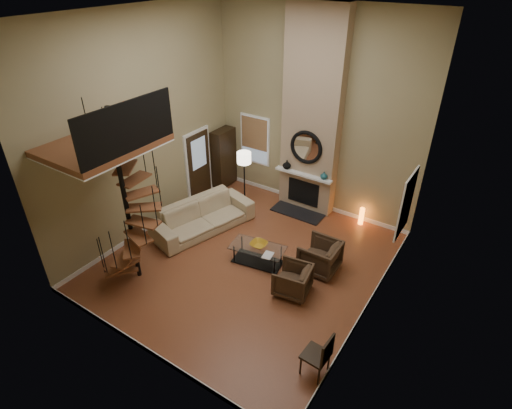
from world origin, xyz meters
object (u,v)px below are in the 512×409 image
Objects in this scene: side_chair at (320,354)px; accent_lamp at (361,216)px; sofa at (203,216)px; coffee_table at (258,253)px; hutch at (224,158)px; armchair_near at (323,258)px; floor_lamp at (244,162)px; armchair_far at (296,281)px.

accent_lamp is at bearing 102.84° from side_chair.
sofa reaches higher than accent_lamp.
side_chair reaches higher than sofa.
hutch is at bearing 138.27° from coffee_table.
floor_lamp is (-3.17, 1.39, 1.06)m from armchair_near.
armchair_near is at bearing -70.26° from sofa.
accent_lamp is at bearing 177.77° from armchair_near.
hutch is at bearing 150.87° from floor_lamp.
sofa is 4.32m from accent_lamp.
accent_lamp is at bearing 16.58° from floor_lamp.
hutch is 4.12m from coffee_table.
sofa is at bearing -87.61° from armchair_near.
armchair_near is (4.45, -2.10, -0.60)m from hutch.
hutch is at bearing 40.28° from sofa.
floor_lamp reaches higher than side_chair.
side_chair is (1.33, -1.57, 0.17)m from armchair_far.
sofa is 1.99× the size of coffee_table.
side_chair reaches higher than accent_lamp.
armchair_near is at bearing -91.30° from accent_lamp.
side_chair is (2.60, -2.01, 0.24)m from coffee_table.
armchair_near is (3.43, 0.20, -0.04)m from sofa.
sofa reaches higher than armchair_far.
coffee_table is 3.30m from accent_lamp.
accent_lamp is 0.52× the size of side_chair.
accent_lamp is at bearing 167.31° from armchair_far.
side_chair reaches higher than armchair_near.
floor_lamp is at bearing 131.39° from coffee_table.
coffee_table is at bearing -67.81° from armchair_near.
coffee_table is 3.30m from side_chair.
sofa is 3.67× the size of armchair_far.
armchair_near reaches higher than armchair_far.
hutch is 2.12× the size of armchair_near.
sofa is 5.61× the size of accent_lamp.
armchair_far is at bearing 130.35° from side_chair.
hutch is 7.36m from side_chair.
sofa is (1.02, -2.30, -0.55)m from hutch.
sofa is 1.90m from floor_lamp.
floor_lamp is at bearing -29.13° from hutch.
side_chair reaches higher than armchair_far.
hutch is at bearing -135.46° from armchair_far.
armchair_far is 1.35m from coffee_table.
hutch reaches higher than accent_lamp.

